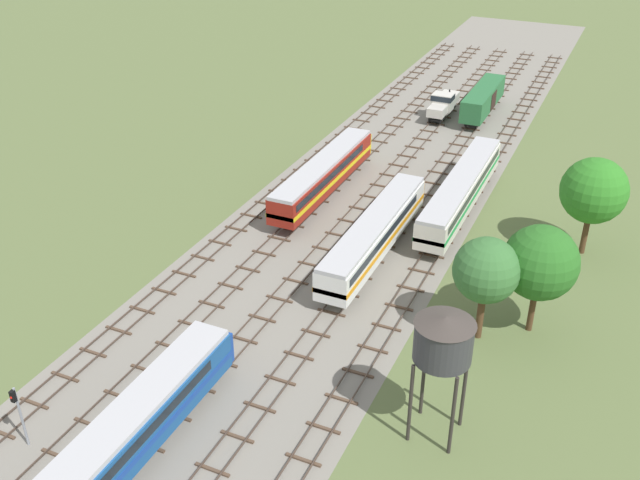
{
  "coord_description": "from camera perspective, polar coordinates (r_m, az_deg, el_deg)",
  "views": [
    {
      "loc": [
        23.56,
        -9.18,
        33.85
      ],
      "look_at": [
        0.0,
        42.6,
        1.5
      ],
      "focal_mm": 40.6,
      "sensor_mm": 36.0,
      "label": 1
    }
  ],
  "objects": [
    {
      "name": "diesel_railcar_centre_near",
      "position": [
        64.54,
        4.33,
        0.57
      ],
      "size": [
        2.96,
        20.5,
        3.8
      ],
      "color": "white",
      "rests_on": "ground"
    },
    {
      "name": "lineside_tree_2",
      "position": [
        55.7,
        16.96,
        -1.73
      ],
      "size": [
        5.72,
        5.72,
        8.94
      ],
      "color": "#4C331E",
      "rests_on": "ground"
    },
    {
      "name": "diesel_railcar_centre_left_nearest",
      "position": [
        45.75,
        -15.25,
        -14.79
      ],
      "size": [
        2.96,
        20.5,
        3.8
      ],
      "color": "#194C8C",
      "rests_on": "ground"
    },
    {
      "name": "ballast_bed",
      "position": [
        77.13,
        4.14,
        3.52
      ],
      "size": [
        22.77,
        176.0,
        0.01
      ],
      "primitive_type": "cube",
      "color": "gray",
      "rests_on": "ground"
    },
    {
      "name": "track_centre_left",
      "position": [
        77.92,
        4.4,
        3.9
      ],
      "size": [
        2.4,
        126.0,
        0.29
      ],
      "color": "#47382D",
      "rests_on": "ground"
    },
    {
      "name": "diesel_railcar_left_mid",
      "position": [
        75.73,
        0.27,
        5.25
      ],
      "size": [
        2.96,
        20.5,
        3.8
      ],
      "color": "maroon",
      "rests_on": "ground"
    },
    {
      "name": "lineside_tree_0",
      "position": [
        67.93,
        20.78,
        3.64
      ],
      "size": [
        5.89,
        5.89,
        9.24
      ],
      "color": "#4C331E",
      "rests_on": "ground"
    },
    {
      "name": "track_centre",
      "position": [
        76.63,
        7.69,
        3.24
      ],
      "size": [
        2.4,
        126.0,
        0.29
      ],
      "color": "#47382D",
      "rests_on": "ground"
    },
    {
      "name": "track_centre_right",
      "position": [
        75.61,
        11.07,
        2.56
      ],
      "size": [
        2.4,
        126.0,
        0.29
      ],
      "color": "#47382D",
      "rests_on": "ground"
    },
    {
      "name": "shunter_loco_centre_left_far",
      "position": [
        99.82,
        9.69,
        10.61
      ],
      "size": [
        2.74,
        8.46,
        3.1
      ],
      "color": "beige",
      "rests_on": "ground"
    },
    {
      "name": "signal_post_nearest",
      "position": [
        49.01,
        -22.69,
        -12.23
      ],
      "size": [
        0.28,
        0.47,
        4.64
      ],
      "color": "gray",
      "rests_on": "ground"
    },
    {
      "name": "passenger_coach_centre_right_midfar",
      "position": [
        73.71,
        11.07,
        3.97
      ],
      "size": [
        2.96,
        22.0,
        3.8
      ],
      "color": "beige",
      "rests_on": "ground"
    },
    {
      "name": "lineside_tree_1",
      "position": [
        53.95,
        12.97,
        -2.37
      ],
      "size": [
        4.95,
        4.95,
        8.45
      ],
      "color": "#4C331E",
      "rests_on": "ground"
    },
    {
      "name": "track_left",
      "position": [
        79.47,
        1.23,
        4.52
      ],
      "size": [
        2.4,
        126.0,
        0.29
      ],
      "color": "#47382D",
      "rests_on": "ground"
    },
    {
      "name": "ground_plane",
      "position": [
        77.13,
        4.14,
        3.51
      ],
      "size": [
        480.0,
        480.0,
        0.0
      ],
      "primitive_type": "plane",
      "color": "#5B6B3D"
    },
    {
      "name": "water_tower",
      "position": [
        44.03,
        9.71,
        -7.75
      ],
      "size": [
        3.75,
        3.75,
        9.1
      ],
      "color": "#2D2826",
      "rests_on": "ground"
    },
    {
      "name": "freight_boxcar_centre_farther",
      "position": [
        101.22,
        12.74,
        10.83
      ],
      "size": [
        2.87,
        14.0,
        3.6
      ],
      "color": "#286638",
      "rests_on": "ground"
    },
    {
      "name": "track_far_left",
      "position": [
        81.25,
        -1.82,
        5.1
      ],
      "size": [
        2.4,
        126.0,
        0.29
      ],
      "color": "#47382D",
      "rests_on": "ground"
    }
  ]
}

